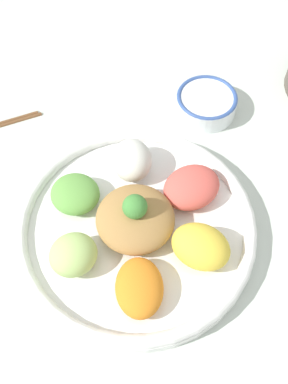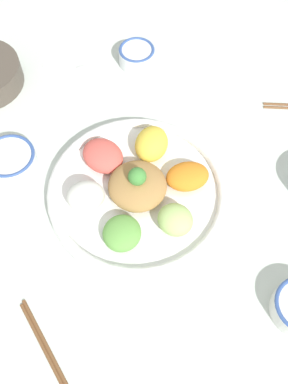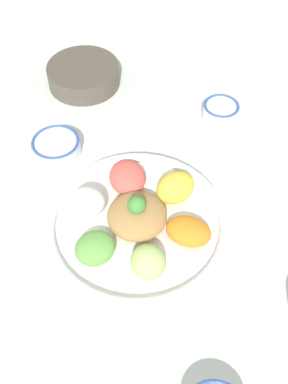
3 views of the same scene
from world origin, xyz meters
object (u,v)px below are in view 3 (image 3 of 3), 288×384
object	(u,v)px
salad_platter	(137,221)
rice_bowl_plain	(220,111)
sauce_bowl_dark	(56,146)
serving_spoon_main	(160,101)
side_serving_bowl	(83,74)

from	to	relation	value
salad_platter	rice_bowl_plain	world-z (taller)	salad_platter
salad_platter	sauce_bowl_dark	distance (m)	0.28
sauce_bowl_dark	serving_spoon_main	size ratio (longest dim) A/B	0.89
salad_platter	side_serving_bowl	size ratio (longest dim) A/B	1.96
salad_platter	side_serving_bowl	bearing A→B (deg)	-22.36
side_serving_bowl	serving_spoon_main	size ratio (longest dim) A/B	1.52
side_serving_bowl	rice_bowl_plain	bearing A→B (deg)	-151.80
serving_spoon_main	sauce_bowl_dark	bearing A→B (deg)	76.79
salad_platter	side_serving_bowl	xyz separation A→B (m)	(0.44, -0.18, 0.01)
sauce_bowl_dark	salad_platter	bearing A→B (deg)	-177.98
salad_platter	sauce_bowl_dark	world-z (taller)	salad_platter
rice_bowl_plain	side_serving_bowl	world-z (taller)	side_serving_bowl
side_serving_bowl	serving_spoon_main	xyz separation A→B (m)	(-0.18, -0.10, -0.03)
rice_bowl_plain	serving_spoon_main	xyz separation A→B (m)	(0.14, 0.07, -0.02)
side_serving_bowl	salad_platter	bearing A→B (deg)	157.64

